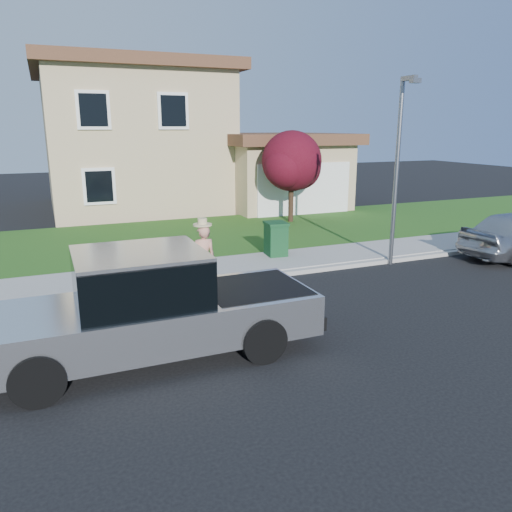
{
  "coord_description": "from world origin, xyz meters",
  "views": [
    {
      "loc": [
        -4.2,
        -8.88,
        3.95
      ],
      "look_at": [
        -0.09,
        0.91,
        1.2
      ],
      "focal_mm": 35.0,
      "sensor_mm": 36.0,
      "label": 1
    }
  ],
  "objects_px": {
    "woman": "(203,258)",
    "street_lamp": "(398,162)",
    "ornamental_tree": "(292,164)",
    "trash_bin": "(276,238)",
    "pickup_truck": "(150,309)"
  },
  "relations": [
    {
      "from": "woman",
      "to": "street_lamp",
      "type": "bearing_deg",
      "value": -177.63
    },
    {
      "from": "ornamental_tree",
      "to": "trash_bin",
      "type": "relative_size",
      "value": 3.66
    },
    {
      "from": "woman",
      "to": "trash_bin",
      "type": "xyz_separation_m",
      "value": [
        2.94,
        2.15,
        -0.21
      ]
    },
    {
      "from": "trash_bin",
      "to": "street_lamp",
      "type": "height_order",
      "value": "street_lamp"
    },
    {
      "from": "woman",
      "to": "pickup_truck",
      "type": "bearing_deg",
      "value": 57.48
    },
    {
      "from": "pickup_truck",
      "to": "street_lamp",
      "type": "xyz_separation_m",
      "value": [
        7.77,
        3.38,
        2.1
      ]
    },
    {
      "from": "trash_bin",
      "to": "street_lamp",
      "type": "xyz_separation_m",
      "value": [
        2.93,
        -1.84,
        2.34
      ]
    },
    {
      "from": "pickup_truck",
      "to": "street_lamp",
      "type": "distance_m",
      "value": 8.73
    },
    {
      "from": "woman",
      "to": "ornamental_tree",
      "type": "relative_size",
      "value": 0.5
    },
    {
      "from": "pickup_truck",
      "to": "trash_bin",
      "type": "relative_size",
      "value": 5.8
    },
    {
      "from": "street_lamp",
      "to": "trash_bin",
      "type": "bearing_deg",
      "value": 149.34
    },
    {
      "from": "trash_bin",
      "to": "street_lamp",
      "type": "bearing_deg",
      "value": -26.83
    },
    {
      "from": "woman",
      "to": "street_lamp",
      "type": "distance_m",
      "value": 6.25
    },
    {
      "from": "pickup_truck",
      "to": "trash_bin",
      "type": "height_order",
      "value": "pickup_truck"
    },
    {
      "from": "ornamental_tree",
      "to": "street_lamp",
      "type": "bearing_deg",
      "value": -91.43
    }
  ]
}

